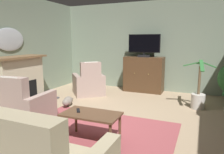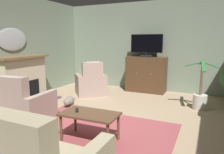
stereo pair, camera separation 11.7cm
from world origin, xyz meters
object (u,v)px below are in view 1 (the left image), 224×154
object	(u,v)px
tv_remote	(78,110)
tv_cabinet	(144,75)
coffee_table	(91,117)
armchair_facing_sofa	(25,109)
wall_mirror_oval	(10,40)
television	(144,45)
armchair_by_fireplace	(89,84)
fireplace	(20,81)
potted_plant_small_fern_corner	(198,98)
cat	(68,101)

from	to	relation	value
tv_remote	tv_cabinet	bearing A→B (deg)	142.38
coffee_table	tv_remote	distance (m)	0.25
tv_cabinet	armchair_facing_sofa	bearing A→B (deg)	-110.31
wall_mirror_oval	television	size ratio (longest dim) A/B	0.91
television	tv_remote	xyz separation A→B (m)	(-0.13, -3.57, -0.98)
tv_cabinet	coffee_table	bearing A→B (deg)	-88.13
armchair_by_fireplace	television	bearing A→B (deg)	35.53
coffee_table	armchair_by_fireplace	xyz separation A→B (m)	(-1.51, 2.58, -0.09)
coffee_table	tv_remote	xyz separation A→B (m)	(-0.24, 0.01, 0.07)
fireplace	armchair_facing_sofa	distance (m)	1.70
television	coffee_table	world-z (taller)	television
fireplace	potted_plant_small_fern_corner	world-z (taller)	fireplace
armchair_by_fireplace	tv_cabinet	bearing A→B (deg)	36.95
fireplace	coffee_table	world-z (taller)	fireplace
wall_mirror_oval	tv_cabinet	world-z (taller)	wall_mirror_oval
tv_cabinet	armchair_by_fireplace	xyz separation A→B (m)	(-1.39, -1.05, -0.21)
tv_remote	fireplace	bearing A→B (deg)	-150.29
television	tv_remote	size ratio (longest dim) A/B	5.78
fireplace	potted_plant_small_fern_corner	xyz separation A→B (m)	(4.24, 1.32, -0.32)
coffee_table	armchair_by_fireplace	world-z (taller)	armchair_by_fireplace
armchair_facing_sofa	potted_plant_small_fern_corner	size ratio (longest dim) A/B	0.86
coffee_table	potted_plant_small_fern_corner	xyz separation A→B (m)	(1.52, 2.46, -0.15)
wall_mirror_oval	armchair_facing_sofa	size ratio (longest dim) A/B	0.88
fireplace	armchair_facing_sofa	size ratio (longest dim) A/B	1.48
fireplace	coffee_table	bearing A→B (deg)	-22.79
armchair_facing_sofa	potted_plant_small_fern_corner	xyz separation A→B (m)	(2.97, 2.42, -0.06)
armchair_facing_sofa	potted_plant_small_fern_corner	world-z (taller)	potted_plant_small_fern_corner
armchair_facing_sofa	tv_remote	bearing A→B (deg)	-1.84
wall_mirror_oval	coffee_table	xyz separation A→B (m)	(2.96, -1.14, -1.22)
fireplace	cat	distance (m)	1.37
wall_mirror_oval	potted_plant_small_fern_corner	size ratio (longest dim) A/B	0.76
coffee_table	potted_plant_small_fern_corner	bearing A→B (deg)	58.26
armchair_facing_sofa	cat	distance (m)	1.37
fireplace	tv_remote	world-z (taller)	fireplace
fireplace	tv_cabinet	world-z (taller)	fireplace
tv_remote	armchair_by_fireplace	size ratio (longest dim) A/B	0.14
armchair_facing_sofa	armchair_by_fireplace	distance (m)	2.53
tv_cabinet	television	xyz separation A→B (m)	(0.00, -0.05, 0.94)
tv_cabinet	armchair_by_fireplace	distance (m)	1.76
tv_cabinet	cat	size ratio (longest dim) A/B	1.71
fireplace	armchair_by_fireplace	size ratio (longest dim) A/B	1.24
fireplace	armchair_by_fireplace	distance (m)	1.89
coffee_table	armchair_facing_sofa	world-z (taller)	armchair_facing_sofa
fireplace	potted_plant_small_fern_corner	distance (m)	4.45
fireplace	wall_mirror_oval	world-z (taller)	wall_mirror_oval
potted_plant_small_fern_corner	cat	xyz separation A→B (m)	(-2.97, -1.06, -0.15)
tv_remote	potted_plant_small_fern_corner	world-z (taller)	potted_plant_small_fern_corner
wall_mirror_oval	tv_cabinet	distance (m)	3.93
television	armchair_facing_sofa	world-z (taller)	television
armchair_by_fireplace	potted_plant_small_fern_corner	size ratio (longest dim) A/B	1.02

